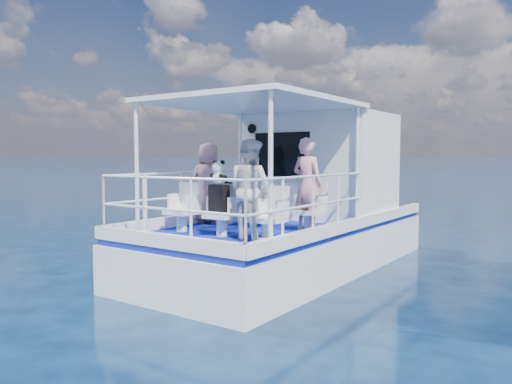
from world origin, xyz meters
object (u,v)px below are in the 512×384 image
at_px(passenger_port_fwd, 209,183).
at_px(backpack_center, 219,199).
at_px(passenger_stbd_aft, 250,190).
at_px(panda, 219,173).

xyz_separation_m(passenger_port_fwd, backpack_center, (1.24, -1.20, -0.17)).
relative_size(passenger_stbd_aft, panda, 3.99).
distance_m(passenger_port_fwd, panda, 1.76).
bearing_deg(backpack_center, passenger_stbd_aft, 2.11).
xyz_separation_m(passenger_port_fwd, passenger_stbd_aft, (1.85, -1.17, -0.00)).
bearing_deg(panda, passenger_port_fwd, 136.02).
distance_m(passenger_stbd_aft, panda, 0.65).
relative_size(passenger_port_fwd, passenger_stbd_aft, 1.00).
distance_m(backpack_center, panda, 0.43).
distance_m(passenger_stbd_aft, backpack_center, 0.64).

